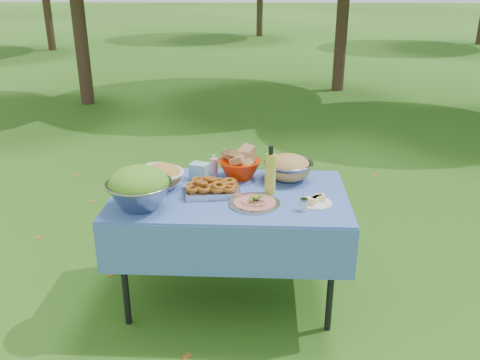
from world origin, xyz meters
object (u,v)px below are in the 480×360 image
(charcuterie_platter, at_px, (255,199))
(oil_bottle, at_px, (270,170))
(picnic_table, at_px, (230,247))
(salad_bowl, at_px, (139,188))
(pasta_bowl_steel, at_px, (289,167))
(bread_bowl, at_px, (240,164))
(plate_stack, at_px, (157,170))

(charcuterie_platter, height_order, oil_bottle, oil_bottle)
(picnic_table, height_order, salad_bowl, salad_bowl)
(charcuterie_platter, xyz_separation_m, oil_bottle, (0.09, 0.18, 0.12))
(salad_bowl, height_order, oil_bottle, oil_bottle)
(picnic_table, height_order, pasta_bowl_steel, pasta_bowl_steel)
(picnic_table, xyz_separation_m, salad_bowl, (-0.51, -0.23, 0.51))
(bread_bowl, distance_m, oil_bottle, 0.33)
(picnic_table, distance_m, pasta_bowl_steel, 0.65)
(pasta_bowl_steel, bearing_deg, salad_bowl, -151.22)
(plate_stack, bearing_deg, oil_bottle, -20.79)
(charcuterie_platter, bearing_deg, oil_bottle, 62.00)
(plate_stack, relative_size, charcuterie_platter, 0.67)
(plate_stack, relative_size, pasta_bowl_steel, 0.64)
(picnic_table, relative_size, oil_bottle, 4.72)
(oil_bottle, bearing_deg, pasta_bowl_steel, 62.37)
(plate_stack, relative_size, oil_bottle, 0.67)
(charcuterie_platter, bearing_deg, bread_bowl, 104.28)
(pasta_bowl_steel, bearing_deg, picnic_table, -145.40)
(bread_bowl, distance_m, pasta_bowl_steel, 0.33)
(picnic_table, height_order, oil_bottle, oil_bottle)
(salad_bowl, relative_size, plate_stack, 1.86)
(plate_stack, distance_m, bread_bowl, 0.58)
(pasta_bowl_steel, height_order, charcuterie_platter, pasta_bowl_steel)
(salad_bowl, relative_size, pasta_bowl_steel, 1.19)
(oil_bottle, bearing_deg, plate_stack, 159.21)
(plate_stack, bearing_deg, charcuterie_platter, -34.56)
(charcuterie_platter, relative_size, oil_bottle, 0.99)
(salad_bowl, relative_size, oil_bottle, 1.24)
(salad_bowl, bearing_deg, charcuterie_platter, 6.46)
(salad_bowl, distance_m, plate_stack, 0.55)
(bread_bowl, xyz_separation_m, charcuterie_platter, (0.11, -0.43, -0.06))
(salad_bowl, height_order, bread_bowl, salad_bowl)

